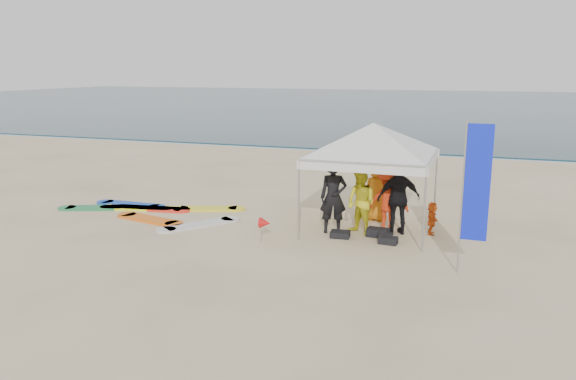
% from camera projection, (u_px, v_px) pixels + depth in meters
% --- Properties ---
extents(ground, '(120.00, 120.00, 0.00)m').
position_uv_depth(ground, '(211.00, 261.00, 12.89)').
color(ground, beige).
rests_on(ground, ground).
extents(ocean, '(160.00, 84.00, 0.08)m').
position_uv_depth(ocean, '(435.00, 104.00, 68.25)').
color(ocean, '#0C2633').
rests_on(ocean, ground).
extents(shoreline_foam, '(160.00, 1.20, 0.01)m').
position_uv_depth(shoreline_foam, '(367.00, 152.00, 29.68)').
color(shoreline_foam, silver).
rests_on(shoreline_foam, ground).
extents(person_black_a, '(0.82, 0.66, 1.95)m').
position_uv_depth(person_black_a, '(333.00, 197.00, 14.91)').
color(person_black_a, black).
rests_on(person_black_a, ground).
extents(person_yellow, '(1.05, 0.99, 1.73)m').
position_uv_depth(person_yellow, '(361.00, 202.00, 14.79)').
color(person_yellow, yellow).
rests_on(person_yellow, ground).
extents(person_orange_a, '(1.13, 0.69, 1.70)m').
position_uv_depth(person_orange_a, '(388.00, 200.00, 15.10)').
color(person_orange_a, red).
rests_on(person_orange_a, ground).
extents(person_black_b, '(1.24, 0.91, 1.95)m').
position_uv_depth(person_black_b, '(399.00, 198.00, 14.78)').
color(person_black_b, black).
rests_on(person_black_b, ground).
extents(person_orange_b, '(0.93, 0.70, 1.73)m').
position_uv_depth(person_orange_b, '(378.00, 191.00, 16.12)').
color(person_orange_b, orange).
rests_on(person_orange_b, ground).
extents(person_seated, '(0.37, 0.84, 0.87)m').
position_uv_depth(person_seated, '(432.00, 218.00, 14.87)').
color(person_seated, '#E45614').
rests_on(person_seated, ground).
extents(canopy_tent, '(4.43, 4.43, 3.34)m').
position_uv_depth(canopy_tent, '(374.00, 123.00, 14.79)').
color(canopy_tent, '#A5A5A8').
rests_on(canopy_tent, ground).
extents(feather_flag, '(0.56, 0.04, 3.32)m').
position_uv_depth(feather_flag, '(475.00, 185.00, 11.66)').
color(feather_flag, '#A5A5A8').
rests_on(feather_flag, ground).
extents(marker_pennant, '(0.28, 0.28, 0.64)m').
position_uv_depth(marker_pennant, '(265.00, 223.00, 14.18)').
color(marker_pennant, '#A5A5A8').
rests_on(marker_pennant, ground).
extents(gear_pile, '(1.79, 0.90, 0.22)m').
position_uv_depth(gear_pile, '(371.00, 235.00, 14.52)').
color(gear_pile, black).
rests_on(gear_pile, ground).
extents(surfboard_spread, '(5.72, 3.20, 0.07)m').
position_uv_depth(surfboard_spread, '(153.00, 212.00, 17.16)').
color(surfboard_spread, '#F4FF1A').
rests_on(surfboard_spread, ground).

